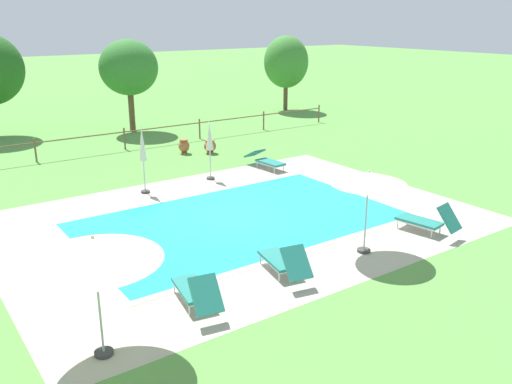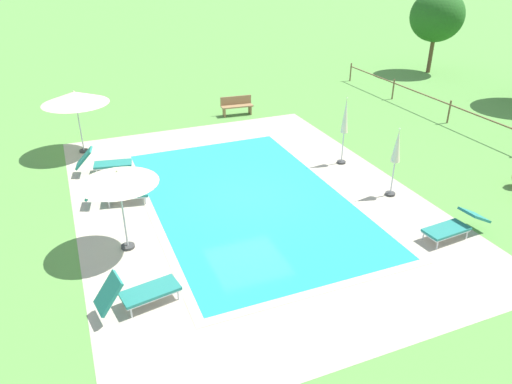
# 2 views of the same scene
# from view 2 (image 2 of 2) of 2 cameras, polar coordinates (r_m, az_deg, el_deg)

# --- Properties ---
(ground_plane) EXTENTS (160.00, 160.00, 0.00)m
(ground_plane) POSITION_cam_2_polar(r_m,az_deg,el_deg) (15.38, -1.06, -0.75)
(ground_plane) COLOR #599342
(pool_deck_paving) EXTENTS (14.36, 10.48, 0.01)m
(pool_deck_paving) POSITION_cam_2_polar(r_m,az_deg,el_deg) (15.37, -1.06, -0.74)
(pool_deck_paving) COLOR #B2A893
(pool_deck_paving) RESTS_ON ground
(swimming_pool_water) EXTENTS (9.68, 5.80, 0.01)m
(swimming_pool_water) POSITION_cam_2_polar(r_m,az_deg,el_deg) (15.37, -1.06, -0.73)
(swimming_pool_water) COLOR #23A8C1
(swimming_pool_water) RESTS_ON ground
(pool_coping_rim) EXTENTS (10.16, 6.28, 0.01)m
(pool_coping_rim) POSITION_cam_2_polar(r_m,az_deg,el_deg) (15.37, -1.06, -0.72)
(pool_coping_rim) COLOR #C0B59F
(pool_coping_rim) RESTS_ON ground
(sun_lounger_north_near_steps) EXTENTS (0.96, 1.98, 0.95)m
(sun_lounger_north_near_steps) POSITION_cam_2_polar(r_m,az_deg,el_deg) (15.52, -16.10, -0.00)
(sun_lounger_north_near_steps) COLOR #237A70
(sun_lounger_north_near_steps) RESTS_ON ground
(sun_lounger_north_mid) EXTENTS (0.92, 1.92, 1.00)m
(sun_lounger_north_mid) POSITION_cam_2_polar(r_m,az_deg,el_deg) (11.15, -13.78, -11.49)
(sun_lounger_north_mid) COLOR #237A70
(sun_lounger_north_mid) RESTS_ON ground
(sun_lounger_north_far) EXTENTS (0.77, 2.11, 0.72)m
(sun_lounger_north_far) POSITION_cam_2_polar(r_m,az_deg,el_deg) (14.32, 22.53, -3.71)
(sun_lounger_north_far) COLOR #237A70
(sun_lounger_north_far) RESTS_ON ground
(sun_lounger_north_end) EXTENTS (0.93, 1.98, 0.95)m
(sun_lounger_north_end) POSITION_cam_2_polar(r_m,az_deg,el_deg) (17.79, -17.54, 3.36)
(sun_lounger_north_end) COLOR #237A70
(sun_lounger_north_end) RESTS_ON ground
(patio_umbrella_open_foreground) EXTENTS (2.46, 2.46, 2.44)m
(patio_umbrella_open_foreground) POSITION_cam_2_polar(r_m,az_deg,el_deg) (19.37, -20.73, 10.42)
(patio_umbrella_open_foreground) COLOR #383838
(patio_umbrella_open_foreground) RESTS_ON ground
(patio_umbrella_open_by_bench) EXTENTS (2.01, 2.01, 2.30)m
(patio_umbrella_open_by_bench) POSITION_cam_2_polar(r_m,az_deg,el_deg) (12.41, -16.08, 1.62)
(patio_umbrella_open_by_bench) COLOR #383838
(patio_umbrella_open_by_bench) RESTS_ON ground
(patio_umbrella_closed_row_west) EXTENTS (0.32, 0.32, 2.51)m
(patio_umbrella_closed_row_west) POSITION_cam_2_polar(r_m,az_deg,el_deg) (17.57, 10.53, 8.33)
(patio_umbrella_closed_row_west) COLOR #383838
(patio_umbrella_closed_row_west) RESTS_ON ground
(patio_umbrella_closed_row_mid_west) EXTENTS (0.32, 0.32, 2.29)m
(patio_umbrella_closed_row_mid_west) POSITION_cam_2_polar(r_m,az_deg,el_deg) (15.54, 16.35, 4.75)
(patio_umbrella_closed_row_mid_west) COLOR #383838
(patio_umbrella_closed_row_mid_west) RESTS_ON ground
(wooden_bench_lawn_side) EXTENTS (0.56, 1.53, 0.87)m
(wooden_bench_lawn_side) POSITION_cam_2_polar(r_m,az_deg,el_deg) (23.09, -2.31, 10.27)
(wooden_bench_lawn_side) COLOR #937047
(wooden_bench_lawn_side) RESTS_ON ground
(tree_west_mid) EXTENTS (3.20, 3.20, 4.92)m
(tree_west_mid) POSITION_cam_2_polar(r_m,az_deg,el_deg) (32.72, 20.71, 18.97)
(tree_west_mid) COLOR brown
(tree_west_mid) RESTS_ON ground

